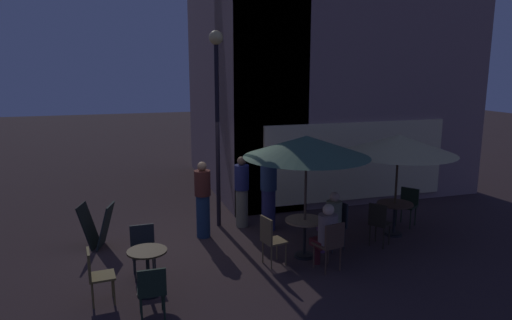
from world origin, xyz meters
name	(u,v)px	position (x,y,z in m)	size (l,w,h in m)	color
ground_plane	(191,245)	(0.00, 0.00, 0.00)	(60.00, 60.00, 0.00)	#312324
cafe_building	(299,36)	(3.88, 3.55, 4.62)	(7.55, 6.51, 9.26)	gray
street_lamp_near_corner	(217,95)	(0.86, 1.07, 3.10)	(0.32, 0.32, 4.53)	black
menu_sandwich_board	(97,226)	(-1.88, 0.48, 0.48)	(0.78, 0.71, 0.93)	black
cafe_table_0	(305,229)	(2.07, -1.28, 0.58)	(0.78, 0.78, 0.78)	black
cafe_table_1	(395,211)	(4.49, -0.73, 0.56)	(0.80, 0.80, 0.74)	black
cafe_table_2	(148,264)	(-1.04, -1.95, 0.54)	(0.66, 0.66, 0.78)	black
patio_umbrella_0	(307,147)	(2.07, -1.28, 2.24)	(2.45, 2.45, 2.45)	black
patio_umbrella_1	(399,145)	(4.49, -0.73, 2.07)	(2.50, 2.50, 2.29)	black
cafe_chair_0	(337,221)	(2.89, -1.07, 0.59)	(0.49, 0.49, 0.99)	black
cafe_chair_1	(270,237)	(1.28, -1.45, 0.57)	(0.48, 0.48, 0.97)	brown
cafe_chair_2	(331,242)	(2.26, -2.04, 0.58)	(0.53, 0.53, 0.95)	#4C3325
cafe_chair_3	(379,221)	(3.77, -1.24, 0.57)	(0.53, 0.53, 0.95)	black
cafe_chair_4	(408,203)	(5.19, -0.24, 0.55)	(0.60, 0.60, 0.89)	black
cafe_chair_5	(96,272)	(-1.85, -2.01, 0.54)	(0.43, 0.43, 0.91)	brown
cafe_chair_6	(152,288)	(-1.05, -2.78, 0.51)	(0.42, 0.42, 0.85)	black
cafe_chair_7	(143,246)	(-1.06, -1.15, 0.54)	(0.44, 0.44, 0.92)	black
patron_seated_0	(332,218)	(2.74, -1.10, 0.70)	(0.52, 0.40, 1.24)	#5F335F
patron_seated_1	(326,232)	(2.22, -1.91, 0.72)	(0.44, 0.54, 1.28)	#491418
patron_standing_2	(203,200)	(0.36, 0.43, 0.86)	(0.36, 0.36, 1.72)	#1B2F4C
patron_standing_3	(242,192)	(1.37, 0.86, 0.86)	(0.34, 0.34, 1.70)	#766F59
patron_standing_4	(269,192)	(1.90, 0.44, 0.92)	(0.38, 0.38, 1.83)	#28274F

